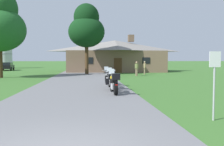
{
  "coord_description": "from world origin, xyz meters",
  "views": [
    {
      "loc": [
        0.7,
        -4.51,
        1.89
      ],
      "look_at": [
        2.44,
        14.03,
        0.85
      ],
      "focal_mm": 38.72,
      "sensor_mm": 36.0,
      "label": 1
    }
  ],
  "objects_px": {
    "motorcycle_black_farthest_in_row": "(109,77)",
    "metal_signpost_roadside": "(214,77)",
    "parked_black_suv_far_left": "(7,66)",
    "metal_silo_distant": "(4,52)",
    "bystander_olive_shirt_beside_signpost": "(137,68)",
    "tree_by_lodge_front": "(87,28)",
    "bystander_tan_shirt_near_lodge": "(145,67)",
    "motorcycle_yellow_nearest_to_camera": "(114,83)",
    "motorcycle_black_second_in_row": "(111,80)"
  },
  "relations": [
    {
      "from": "bystander_tan_shirt_near_lodge",
      "to": "metal_signpost_roadside",
      "type": "height_order",
      "value": "metal_signpost_roadside"
    },
    {
      "from": "parked_black_suv_far_left",
      "to": "bystander_tan_shirt_near_lodge",
      "type": "bearing_deg",
      "value": -40.76
    },
    {
      "from": "metal_signpost_roadside",
      "to": "parked_black_suv_far_left",
      "type": "bearing_deg",
      "value": 116.56
    },
    {
      "from": "motorcycle_black_farthest_in_row",
      "to": "bystander_olive_shirt_beside_signpost",
      "type": "distance_m",
      "value": 10.89
    },
    {
      "from": "motorcycle_yellow_nearest_to_camera",
      "to": "metal_signpost_roadside",
      "type": "distance_m",
      "value": 6.31
    },
    {
      "from": "motorcycle_black_second_in_row",
      "to": "parked_black_suv_far_left",
      "type": "xyz_separation_m",
      "value": [
        -15.51,
        28.12,
        0.17
      ]
    },
    {
      "from": "metal_silo_distant",
      "to": "parked_black_suv_far_left",
      "type": "bearing_deg",
      "value": -69.75
    },
    {
      "from": "metal_silo_distant",
      "to": "parked_black_suv_far_left",
      "type": "relative_size",
      "value": 1.43
    },
    {
      "from": "motorcycle_yellow_nearest_to_camera",
      "to": "metal_signpost_roadside",
      "type": "height_order",
      "value": "metal_signpost_roadside"
    },
    {
      "from": "parked_black_suv_far_left",
      "to": "motorcycle_black_farthest_in_row",
      "type": "bearing_deg",
      "value": -67.97
    },
    {
      "from": "bystander_olive_shirt_beside_signpost",
      "to": "tree_by_lodge_front",
      "type": "distance_m",
      "value": 8.26
    },
    {
      "from": "motorcycle_black_second_in_row",
      "to": "metal_silo_distant",
      "type": "xyz_separation_m",
      "value": [
        -19.44,
        38.78,
        2.86
      ]
    },
    {
      "from": "bystander_olive_shirt_beside_signpost",
      "to": "metal_signpost_roadside",
      "type": "distance_m",
      "value": 20.38
    },
    {
      "from": "bystander_tan_shirt_near_lodge",
      "to": "parked_black_suv_far_left",
      "type": "relative_size",
      "value": 0.35
    },
    {
      "from": "motorcycle_black_farthest_in_row",
      "to": "bystander_tan_shirt_near_lodge",
      "type": "relative_size",
      "value": 1.23
    },
    {
      "from": "motorcycle_black_farthest_in_row",
      "to": "tree_by_lodge_front",
      "type": "bearing_deg",
      "value": 87.52
    },
    {
      "from": "bystander_tan_shirt_near_lodge",
      "to": "metal_silo_distant",
      "type": "distance_m",
      "value": 34.6
    },
    {
      "from": "metal_signpost_roadside",
      "to": "motorcycle_black_farthest_in_row",
      "type": "bearing_deg",
      "value": 103.24
    },
    {
      "from": "motorcycle_black_farthest_in_row",
      "to": "metal_silo_distant",
      "type": "bearing_deg",
      "value": 108.2
    },
    {
      "from": "motorcycle_black_farthest_in_row",
      "to": "metal_signpost_roadside",
      "type": "height_order",
      "value": "metal_signpost_roadside"
    },
    {
      "from": "motorcycle_black_second_in_row",
      "to": "motorcycle_black_farthest_in_row",
      "type": "height_order",
      "value": "same"
    },
    {
      "from": "motorcycle_black_second_in_row",
      "to": "motorcycle_black_farthest_in_row",
      "type": "bearing_deg",
      "value": 87.06
    },
    {
      "from": "motorcycle_black_farthest_in_row",
      "to": "parked_black_suv_far_left",
      "type": "height_order",
      "value": "parked_black_suv_far_left"
    },
    {
      "from": "metal_signpost_roadside",
      "to": "parked_black_suv_far_left",
      "type": "xyz_separation_m",
      "value": [
        -18.01,
        36.02,
        -0.57
      ]
    },
    {
      "from": "motorcycle_black_farthest_in_row",
      "to": "bystander_olive_shirt_beside_signpost",
      "type": "bearing_deg",
      "value": 58.57
    },
    {
      "from": "motorcycle_yellow_nearest_to_camera",
      "to": "metal_signpost_roadside",
      "type": "relative_size",
      "value": 0.97
    },
    {
      "from": "motorcycle_black_farthest_in_row",
      "to": "metal_silo_distant",
      "type": "distance_m",
      "value": 41.5
    },
    {
      "from": "metal_signpost_roadside",
      "to": "motorcycle_black_second_in_row",
      "type": "bearing_deg",
      "value": 107.55
    },
    {
      "from": "bystander_tan_shirt_near_lodge",
      "to": "metal_silo_distant",
      "type": "relative_size",
      "value": 0.24
    },
    {
      "from": "motorcycle_yellow_nearest_to_camera",
      "to": "motorcycle_black_second_in_row",
      "type": "distance_m",
      "value": 2.16
    },
    {
      "from": "bystander_tan_shirt_near_lodge",
      "to": "tree_by_lodge_front",
      "type": "distance_m",
      "value": 8.83
    },
    {
      "from": "bystander_olive_shirt_beside_signpost",
      "to": "metal_silo_distant",
      "type": "distance_m",
      "value": 35.43
    },
    {
      "from": "motorcycle_yellow_nearest_to_camera",
      "to": "bystander_tan_shirt_near_lodge",
      "type": "distance_m",
      "value": 18.15
    },
    {
      "from": "motorcycle_black_second_in_row",
      "to": "bystander_tan_shirt_near_lodge",
      "type": "relative_size",
      "value": 1.23
    },
    {
      "from": "metal_silo_distant",
      "to": "tree_by_lodge_front",
      "type": "bearing_deg",
      "value": -52.39
    },
    {
      "from": "bystander_tan_shirt_near_lodge",
      "to": "tree_by_lodge_front",
      "type": "xyz_separation_m",
      "value": [
        -7.31,
        0.62,
        4.92
      ]
    },
    {
      "from": "motorcycle_black_farthest_in_row",
      "to": "tree_by_lodge_front",
      "type": "distance_m",
      "value": 14.51
    },
    {
      "from": "bystander_tan_shirt_near_lodge",
      "to": "bystander_olive_shirt_beside_signpost",
      "type": "height_order",
      "value": "bystander_tan_shirt_near_lodge"
    },
    {
      "from": "motorcycle_yellow_nearest_to_camera",
      "to": "bystander_tan_shirt_near_lodge",
      "type": "xyz_separation_m",
      "value": [
        5.67,
        17.24,
        0.33
      ]
    },
    {
      "from": "metal_signpost_roadside",
      "to": "parked_black_suv_far_left",
      "type": "distance_m",
      "value": 40.27
    },
    {
      "from": "bystander_olive_shirt_beside_signpost",
      "to": "motorcycle_black_second_in_row",
      "type": "bearing_deg",
      "value": 129.55
    },
    {
      "from": "metal_signpost_roadside",
      "to": "bystander_olive_shirt_beside_signpost",
      "type": "bearing_deg",
      "value": 85.54
    },
    {
      "from": "bystander_tan_shirt_near_lodge",
      "to": "motorcycle_black_second_in_row",
      "type": "bearing_deg",
      "value": 164.05
    },
    {
      "from": "bystander_olive_shirt_beside_signpost",
      "to": "parked_black_suv_far_left",
      "type": "distance_m",
      "value": 25.11
    },
    {
      "from": "bystander_olive_shirt_beside_signpost",
      "to": "metal_silo_distant",
      "type": "bearing_deg",
      "value": 9.48
    },
    {
      "from": "metal_silo_distant",
      "to": "motorcycle_black_farthest_in_row",
      "type": "bearing_deg",
      "value": -61.83
    },
    {
      "from": "motorcycle_black_second_in_row",
      "to": "tree_by_lodge_front",
      "type": "height_order",
      "value": "tree_by_lodge_front"
    },
    {
      "from": "parked_black_suv_far_left",
      "to": "bystander_olive_shirt_beside_signpost",
      "type": "bearing_deg",
      "value": -47.84
    },
    {
      "from": "tree_by_lodge_front",
      "to": "metal_silo_distant",
      "type": "bearing_deg",
      "value": 127.61
    },
    {
      "from": "bystander_tan_shirt_near_lodge",
      "to": "metal_signpost_roadside",
      "type": "xyz_separation_m",
      "value": [
        -3.15,
        -22.98,
        0.4
      ]
    }
  ]
}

